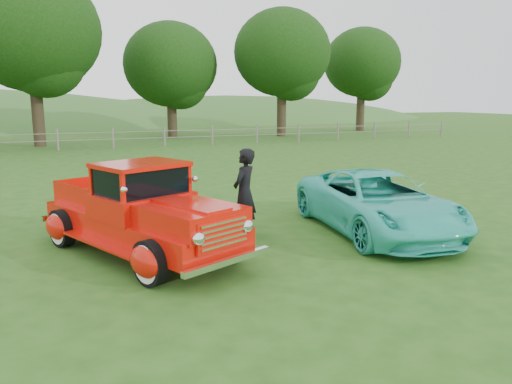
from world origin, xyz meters
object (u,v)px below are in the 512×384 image
object	(u,v)px
tree_near_west	(31,30)
tree_near_east	(170,65)
tree_mid_east	(282,53)
man	(244,193)
tree_far_east	(362,63)
teal_sedan	(377,202)
red_pickup	(141,214)

from	to	relation	value
tree_near_west	tree_near_east	distance (m)	9.97
tree_mid_east	man	bearing A→B (deg)	-116.03
tree_mid_east	tree_far_east	world-z (taller)	tree_mid_east
tree_far_east	teal_sedan	xyz separation A→B (m)	(-18.45, -28.97, -5.19)
tree_near_west	tree_mid_east	bearing A→B (deg)	6.71
tree_far_east	red_pickup	xyz separation A→B (m)	(-23.57, -28.66, -5.06)
red_pickup	tree_mid_east	bearing A→B (deg)	35.78
tree_near_east	man	bearing A→B (deg)	-98.97
man	tree_far_east	bearing A→B (deg)	-171.62
tree_near_west	red_pickup	bearing A→B (deg)	-84.13
tree_near_east	tree_far_east	size ratio (longest dim) A/B	0.94
tree_near_east	teal_sedan	xyz separation A→B (m)	(-1.45, -27.97, -4.57)
teal_sedan	tree_far_east	bearing A→B (deg)	63.46
tree_far_east	teal_sedan	world-z (taller)	tree_far_east
tree_near_west	red_pickup	size ratio (longest dim) A/B	1.98
tree_near_west	teal_sedan	xyz separation A→B (m)	(7.55, -23.97, -6.12)
tree_far_east	man	world-z (taller)	tree_far_east
man	red_pickup	bearing A→B (deg)	-32.23
tree_near_west	red_pickup	xyz separation A→B (m)	(2.43, -23.66, -6.00)
tree_near_west	man	distance (m)	24.35
tree_near_west	man	bearing A→B (deg)	-78.49
red_pickup	teal_sedan	distance (m)	5.13
tree_far_east	teal_sedan	bearing A→B (deg)	-122.50
tree_mid_east	man	world-z (taller)	tree_mid_east
man	tree_mid_east	bearing A→B (deg)	-160.56
teal_sedan	man	distance (m)	2.96
tree_near_west	tree_far_east	distance (m)	26.49
man	tree_near_west	bearing A→B (deg)	-123.02
tree_near_west	tree_far_east	size ratio (longest dim) A/B	1.18
tree_mid_east	teal_sedan	xyz separation A→B (m)	(-9.45, -25.97, -5.50)
tree_mid_east	red_pickup	size ratio (longest dim) A/B	1.79
tree_mid_east	red_pickup	world-z (taller)	tree_mid_east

